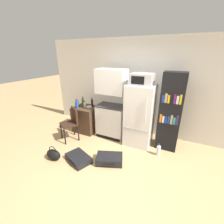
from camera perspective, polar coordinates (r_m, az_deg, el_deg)
The scene contains 18 objects.
ground_plane at distance 3.23m, azimuth -0.29°, elevation -22.22°, with size 24.00×24.00×0.00m, color tan.
wall_back at distance 4.28m, azimuth 14.18°, elevation 8.51°, with size 6.40×0.10×2.64m.
side_table at distance 4.61m, azimuth -9.82°, elevation -2.59°, with size 0.67×0.61×0.76m.
kitchen_hutch at distance 4.08m, azimuth -0.22°, elevation 1.83°, with size 0.79×0.51×1.87m.
refrigerator at distance 3.80m, azimuth 10.45°, elevation -1.40°, with size 0.65×0.62×1.56m.
microwave at distance 3.55m, azimuth 11.42°, elevation 12.22°, with size 0.50×0.43×0.25m.
bookshelf at distance 3.76m, azimuth 21.29°, elevation -0.24°, with size 0.49×0.36×1.87m.
bottle_wine_dark at distance 4.45m, azimuth -7.60°, elevation 3.42°, with size 0.06×0.06×0.27m.
bottle_blue_soda at distance 4.40m, azimuth -13.31°, elevation 2.82°, with size 0.09×0.09×0.27m.
bottle_clear_short at distance 4.45m, azimuth -10.35°, elevation 2.77°, with size 0.07×0.07×0.18m.
bottle_olive_oil at distance 4.57m, azimuth -11.05°, elevation 3.76°, with size 0.07×0.07×0.28m.
bottle_milk_white at distance 4.64m, azimuth -12.84°, elevation 3.22°, with size 0.08×0.08×0.16m.
bowl at distance 4.41m, azimuth -8.74°, elevation 1.94°, with size 0.15×0.15×0.04m.
chair at distance 4.17m, azimuth -15.12°, elevation -3.33°, with size 0.55×0.55×0.89m.
suitcase_large_flat at distance 3.42m, azimuth -0.99°, elevation -17.48°, with size 0.66×0.54×0.16m.
suitcase_small_flat at distance 3.54m, azimuth -12.65°, elevation -16.80°, with size 0.66×0.55×0.13m.
handbag at distance 3.71m, azimuth -21.40°, elevation -14.82°, with size 0.36×0.20×0.33m.
water_bottle_front at distance 3.75m, azimuth 17.27°, elevation -13.78°, with size 0.09×0.09×0.31m.
Camera 1 is at (1.03, -2.10, 2.22)m, focal length 24.00 mm.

